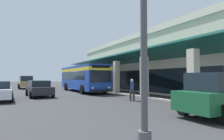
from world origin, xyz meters
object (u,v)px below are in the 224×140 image
Objects in this scene: transit_bus at (82,77)px; pedestrian at (132,89)px; parked_suv_tan at (26,82)px; parked_sedan_charcoal at (39,88)px; potted_palm at (89,84)px.

transit_bus reaches higher than pedestrian.
transit_bus is 11.62m from parked_suv_tan.
parked_suv_tan is at bearing -178.20° from parked_sedan_charcoal.
parked_sedan_charcoal is at bearing -138.43° from pedestrian.
transit_bus is 6.89m from parked_sedan_charcoal.
parked_sedan_charcoal is (4.05, -5.46, -1.10)m from transit_bus.
pedestrian is (10.65, 0.39, -0.95)m from transit_bus.
parked_suv_tan is 21.56m from pedestrian.
parked_sedan_charcoal is 8.81m from pedestrian.
transit_bus is at bearing -25.72° from potted_palm.
potted_palm is at bearing 154.28° from transit_bus.
potted_palm is (-18.09, 3.20, -0.23)m from pedestrian.
parked_suv_tan reaches higher than pedestrian.
transit_bus reaches higher than parked_suv_tan.
pedestrian is (20.62, 6.29, -0.11)m from parked_suv_tan.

